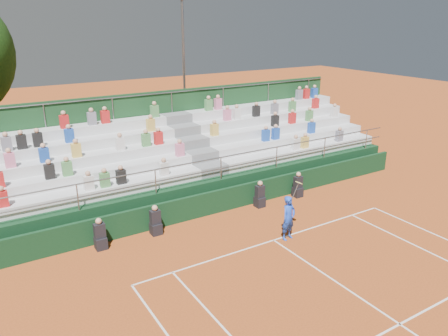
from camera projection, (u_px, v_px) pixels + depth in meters
ground at (274, 240)px, 16.12m from camera, size 90.00×90.00×0.00m
courtside_wall at (228, 199)px, 18.53m from camera, size 20.00×0.15×1.00m
line_officials at (211, 209)px, 17.65m from camera, size 9.51×0.40×1.19m
grandstand at (192, 165)px, 20.94m from camera, size 20.00×5.20×4.40m
tennis_player at (289, 218)px, 15.97m from camera, size 0.87×0.52×2.22m
floodlight_mast at (184, 61)px, 27.10m from camera, size 0.60×0.25×9.14m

